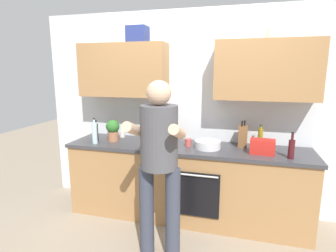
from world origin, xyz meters
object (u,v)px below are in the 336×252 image
object	(u,v)px
bottle_hotsauce	(172,136)
knife_block	(243,136)
bottle_water	(95,133)
potted_herb	(113,130)
bottle_wine	(291,148)
bottle_oil	(260,138)
bottle_juice	(147,131)
mixing_bowl	(208,144)
bottle_soda	(170,137)
cup_ceramic	(188,142)
bottle_syrup	(169,130)
bottle_soy	(96,132)
grocery_bag_crisps	(262,147)
person_standing	(159,156)
cup_coffee	(122,134)

from	to	relation	value
bottle_hotsauce	knife_block	world-z (taller)	knife_block
bottle_water	potted_herb	xyz separation A→B (m)	(0.16, 0.17, 0.01)
bottle_wine	knife_block	xyz separation A→B (m)	(-0.48, 0.34, 0.02)
bottle_oil	bottle_juice	size ratio (longest dim) A/B	0.85
bottle_oil	mixing_bowl	size ratio (longest dim) A/B	0.88
bottle_soda	mixing_bowl	bearing A→B (deg)	10.22
bottle_wine	mixing_bowl	world-z (taller)	bottle_wine
cup_ceramic	bottle_syrup	bearing A→B (deg)	144.39
bottle_hotsauce	bottle_soy	xyz separation A→B (m)	(-0.96, -0.13, 0.02)
mixing_bowl	knife_block	bearing A→B (deg)	26.65
bottle_soy	grocery_bag_crisps	distance (m)	1.98
person_standing	knife_block	world-z (taller)	person_standing
bottle_oil	grocery_bag_crisps	bearing A→B (deg)	-88.07
bottle_hotsauce	grocery_bag_crisps	distance (m)	1.03
knife_block	bottle_wine	bearing A→B (deg)	-35.47
cup_ceramic	knife_block	world-z (taller)	knife_block
bottle_soda	bottle_wine	bearing A→B (deg)	-3.15
bottle_soda	mixing_bowl	xyz separation A→B (m)	(0.43, 0.08, -0.08)
potted_herb	grocery_bag_crisps	xyz separation A→B (m)	(1.78, -0.07, -0.07)
grocery_bag_crisps	bottle_hotsauce	bearing A→B (deg)	172.14
bottle_soda	bottle_syrup	world-z (taller)	bottle_syrup
bottle_water	knife_block	xyz separation A→B (m)	(1.73, 0.35, -0.01)
bottle_soy	bottle_syrup	world-z (taller)	bottle_syrup
cup_ceramic	bottle_soda	bearing A→B (deg)	-151.55
person_standing	cup_ceramic	world-z (taller)	person_standing
bottle_soda	knife_block	bearing A→B (deg)	18.34
bottle_juice	potted_herb	distance (m)	0.43
cup_ceramic	potted_herb	world-z (taller)	potted_herb
bottle_syrup	cup_coffee	size ratio (longest dim) A/B	3.86
cup_coffee	cup_ceramic	size ratio (longest dim) A/B	0.89
person_standing	bottle_soy	bearing A→B (deg)	146.22
bottle_wine	bottle_oil	bearing A→B (deg)	127.50
bottle_hotsauce	bottle_juice	size ratio (longest dim) A/B	0.77
cup_coffee	potted_herb	xyz separation A→B (m)	(-0.02, -0.22, 0.11)
bottle_oil	grocery_bag_crisps	distance (m)	0.28
bottle_oil	bottle_water	xyz separation A→B (m)	(-1.93, -0.37, 0.02)
bottle_water	bottle_wine	bearing A→B (deg)	0.19
bottle_hotsauce	knife_block	size ratio (longest dim) A/B	0.78
bottle_wine	bottle_syrup	distance (m)	1.43
bottle_hotsauce	bottle_juice	bearing A→B (deg)	172.82
person_standing	bottle_oil	world-z (taller)	person_standing
person_standing	bottle_soy	size ratio (longest dim) A/B	6.18
bottle_wine	potted_herb	world-z (taller)	same
bottle_oil	bottle_juice	bearing A→B (deg)	-176.12
person_standing	bottle_juice	distance (m)	0.97
grocery_bag_crisps	cup_coffee	bearing A→B (deg)	170.51
bottle_oil	cup_coffee	distance (m)	1.75
bottle_juice	cup_coffee	distance (m)	0.42
grocery_bag_crisps	bottle_water	bearing A→B (deg)	-177.15
cup_ceramic	mixing_bowl	size ratio (longest dim) A/B	0.31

